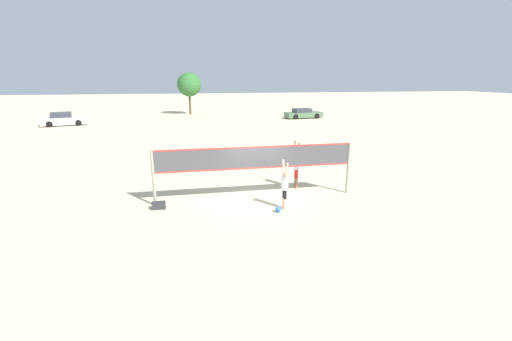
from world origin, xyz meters
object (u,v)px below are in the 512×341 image
(volleyball_net, at_px, (256,162))
(parked_car_near, at_px, (64,120))
(gear_bag, at_px, (159,205))
(volleyball, at_px, (278,209))
(parked_car_mid, at_px, (303,114))
(player_blocker, at_px, (296,164))
(player_spiker, at_px, (285,184))
(tree_left_cluster, at_px, (189,85))

(volleyball_net, xyz_separation_m, parked_car_near, (-16.10, 27.00, -1.02))
(gear_bag, bearing_deg, volleyball, -15.52)
(volleyball, height_order, gear_bag, gear_bag)
(volleyball_net, distance_m, parked_car_mid, 30.80)
(player_blocker, distance_m, parked_car_mid, 28.94)
(player_spiker, height_order, parked_car_mid, player_spiker)
(player_spiker, xyz_separation_m, gear_bag, (-4.98, 0.94, -0.88))
(player_spiker, height_order, gear_bag, player_spiker)
(player_blocker, relative_size, parked_car_mid, 0.46)
(volleyball_net, xyz_separation_m, parked_car_mid, (11.81, 28.43, -1.09))
(parked_car_near, xyz_separation_m, tree_left_cluster, (13.72, 9.10, 3.45))
(parked_car_mid, bearing_deg, gear_bag, -125.17)
(tree_left_cluster, bearing_deg, parked_car_mid, -28.41)
(player_blocker, distance_m, tree_left_cluster, 35.38)
(player_spiker, distance_m, tree_left_cluster, 37.72)
(parked_car_near, distance_m, tree_left_cluster, 16.82)
(player_spiker, bearing_deg, volleyball, 135.69)
(gear_bag, xyz_separation_m, tree_left_cluster, (1.69, 36.51, 3.95))
(parked_car_near, bearing_deg, parked_car_mid, -11.39)
(gear_bag, distance_m, parked_car_mid, 32.92)
(volleyball_net, bearing_deg, volleyball, -71.65)
(parked_car_mid, bearing_deg, parked_car_near, 176.61)
(player_spiker, relative_size, gear_bag, 3.76)
(volleyball_net, distance_m, volleyball, 2.36)
(player_spiker, distance_m, gear_bag, 5.15)
(player_blocker, bearing_deg, volleyball, -29.70)
(parked_car_mid, bearing_deg, player_blocker, -115.76)
(volleyball_net, relative_size, player_spiker, 4.37)
(parked_car_near, bearing_deg, tree_left_cluster, 19.26)
(parked_car_near, height_order, parked_car_mid, parked_car_near)
(volleyball, relative_size, tree_left_cluster, 0.04)
(player_blocker, distance_m, volleyball, 3.44)
(volleyball_net, bearing_deg, parked_car_near, 120.81)
(volleyball, bearing_deg, parked_car_mid, 69.52)
(tree_left_cluster, bearing_deg, volleyball_net, -86.22)
(player_blocker, xyz_separation_m, parked_car_mid, (9.63, 27.28, -0.62))
(parked_car_mid, bearing_deg, tree_left_cluster, 145.28)
(player_spiker, relative_size, parked_car_mid, 0.40)
(gear_bag, distance_m, parked_car_near, 29.93)
(volleyball_net, relative_size, volleyball, 36.39)
(player_spiker, bearing_deg, parked_car_mid, -20.12)
(player_spiker, distance_m, parked_car_mid, 31.71)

